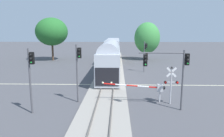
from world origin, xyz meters
TOP-DOWN VIEW (x-y plane):
  - ground_plane at (0.00, 0.00)m, footprint 220.00×220.00m
  - road_centre_stripe at (0.00, 0.00)m, footprint 44.00×0.20m
  - railway_track at (0.00, 0.00)m, footprint 4.40×80.00m
  - commuter_train at (0.00, 14.84)m, footprint 3.04×38.44m
  - crossing_gate_near at (4.67, -6.65)m, footprint 6.06×0.40m
  - crossing_signal_mast at (6.29, -7.17)m, footprint 1.36×0.44m
  - traffic_signal_near_left at (-5.92, -9.85)m, footprint 0.53×0.38m
  - traffic_signal_far_side at (5.84, 8.80)m, footprint 0.53×0.38m
  - traffic_signal_near_right at (5.77, -8.79)m, footprint 4.29×0.38m
  - traffic_signal_median at (-2.56, -6.88)m, footprint 0.53×0.38m
  - pine_left_background at (-14.27, 22.74)m, footprint 7.42×7.42m
  - elm_centre_background at (8.20, 24.41)m, footprint 6.08×6.08m

SIDE VIEW (x-z plane):
  - ground_plane at x=0.00m, z-range 0.00..0.00m
  - road_centre_stripe at x=0.00m, z-range 0.00..0.01m
  - railway_track at x=0.00m, z-range -0.06..0.26m
  - crossing_gate_near at x=4.67m, z-range 0.49..2.39m
  - crossing_signal_mast at x=6.29m, z-range 0.41..4.10m
  - commuter_train at x=0.00m, z-range 0.21..5.37m
  - traffic_signal_far_side at x=5.84m, z-range 0.89..6.08m
  - traffic_signal_near_left at x=-5.92m, z-range 0.94..6.47m
  - traffic_signal_median at x=-2.56m, z-range 0.96..6.63m
  - traffic_signal_near_right at x=5.77m, z-range 1.34..6.69m
  - elm_centre_background at x=8.20m, z-range 0.80..9.80m
  - pine_left_background at x=-14.27m, z-range 1.75..11.75m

